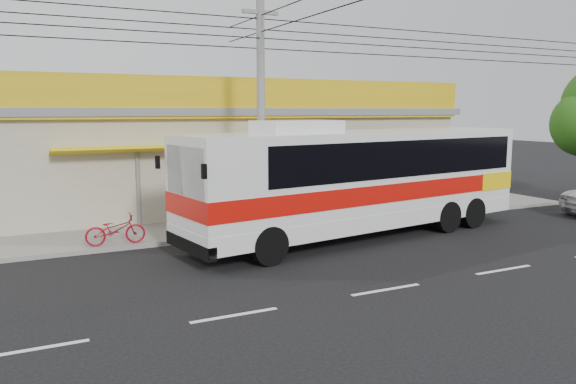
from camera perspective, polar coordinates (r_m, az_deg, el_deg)
name	(u,v)px	position (r m, az deg, el deg)	size (l,w,h in m)	color
ground	(334,265)	(16.32, 4.73, -7.42)	(120.00, 120.00, 0.00)	black
sidewalk	(254,225)	(21.53, -3.48, -3.35)	(30.00, 3.20, 0.15)	gray
lane_markings	(386,290)	(14.32, 9.92, -9.77)	(50.00, 0.12, 0.01)	silver
storefront_building	(208,156)	(26.37, -8.17, 3.61)	(22.60, 9.20, 5.70)	#A69D86
coach_bus	(366,175)	(19.77, 7.94, 1.77)	(13.57, 4.81, 4.10)	silver
motorbike_red	(115,230)	(18.77, -17.13, -3.67)	(0.65, 1.86, 0.98)	maroon
utility_pole	(260,32)	(19.42, -2.82, 15.92)	(34.00, 14.00, 8.48)	slate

